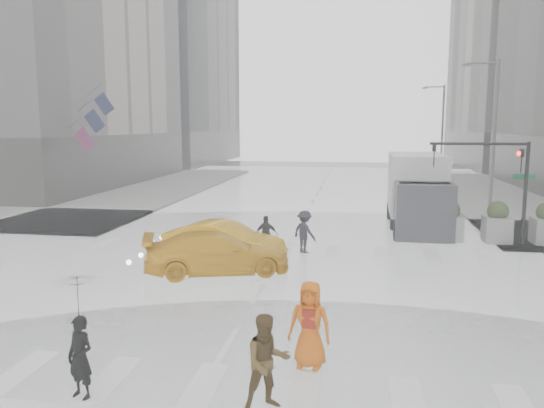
% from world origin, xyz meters
% --- Properties ---
extents(ground, '(120.00, 120.00, 0.00)m').
position_xyz_m(ground, '(0.00, 0.00, 0.00)').
color(ground, black).
rests_on(ground, ground).
extents(sidewalk_nw, '(35.00, 35.00, 0.15)m').
position_xyz_m(sidewalk_nw, '(-19.50, 17.50, 0.07)').
color(sidewalk_nw, slate).
rests_on(sidewalk_nw, ground).
extents(building_nw_far, '(26.05, 26.05, 44.00)m').
position_xyz_m(building_nw_far, '(-29.00, 56.00, 20.19)').
color(building_nw_far, '#615E59').
rests_on(building_nw_far, ground).
extents(road_markings, '(18.00, 48.00, 0.01)m').
position_xyz_m(road_markings, '(0.00, 0.00, 0.01)').
color(road_markings, silver).
rests_on(road_markings, ground).
extents(traffic_signal_pole, '(4.45, 0.42, 4.50)m').
position_xyz_m(traffic_signal_pole, '(9.01, 8.01, 3.22)').
color(traffic_signal_pole, black).
rests_on(traffic_signal_pole, ground).
extents(street_lamp_near, '(2.15, 0.22, 9.00)m').
position_xyz_m(street_lamp_near, '(10.87, 18.00, 4.95)').
color(street_lamp_near, '#59595B').
rests_on(street_lamp_near, ground).
extents(street_lamp_far, '(2.15, 0.22, 9.00)m').
position_xyz_m(street_lamp_far, '(10.87, 38.00, 4.95)').
color(street_lamp_far, '#59595B').
rests_on(street_lamp_far, ground).
extents(planter_west, '(1.10, 1.10, 1.80)m').
position_xyz_m(planter_west, '(7.00, 8.20, 0.98)').
color(planter_west, slate).
rests_on(planter_west, ground).
extents(planter_mid, '(1.10, 1.10, 1.80)m').
position_xyz_m(planter_mid, '(9.00, 8.20, 0.98)').
color(planter_mid, slate).
rests_on(planter_mid, ground).
extents(flag_cluster, '(2.87, 3.06, 4.69)m').
position_xyz_m(flag_cluster, '(-15.08, 18.50, 5.64)').
color(flag_cluster, '#59595B').
rests_on(flag_cluster, ground).
extents(pedestrian_black, '(1.23, 1.24, 2.43)m').
position_xyz_m(pedestrian_black, '(-2.17, -6.80, 1.63)').
color(pedestrian_black, black).
rests_on(pedestrian_black, ground).
extents(pedestrian_brown, '(1.08, 0.99, 1.80)m').
position_xyz_m(pedestrian_brown, '(1.41, -6.61, 0.90)').
color(pedestrian_brown, '#453418').
rests_on(pedestrian_brown, ground).
extents(pedestrian_orange, '(1.01, 0.74, 1.90)m').
position_xyz_m(pedestrian_orange, '(2.03, -4.79, 0.96)').
color(pedestrian_orange, '#C1530D').
rests_on(pedestrian_orange, ground).
extents(pedestrian_far_a, '(0.97, 0.66, 1.55)m').
position_xyz_m(pedestrian_far_a, '(-0.64, 5.19, 0.78)').
color(pedestrian_far_a, black).
rests_on(pedestrian_far_a, ground).
extents(pedestrian_far_b, '(1.27, 1.19, 1.75)m').
position_xyz_m(pedestrian_far_b, '(0.89, 5.51, 0.87)').
color(pedestrian_far_b, black).
rests_on(pedestrian_far_b, ground).
extents(taxi_mid, '(4.83, 2.36, 1.52)m').
position_xyz_m(taxi_mid, '(-2.00, 3.58, 0.76)').
color(taxi_mid, orange).
rests_on(taxi_mid, ground).
extents(taxi_rear, '(4.90, 3.41, 1.47)m').
position_xyz_m(taxi_rear, '(-1.85, 2.00, 0.73)').
color(taxi_rear, orange).
rests_on(taxi_rear, ground).
extents(box_truck, '(2.63, 7.02, 3.73)m').
position_xyz_m(box_truck, '(5.95, 11.16, 1.99)').
color(box_truck, silver).
rests_on(box_truck, ground).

